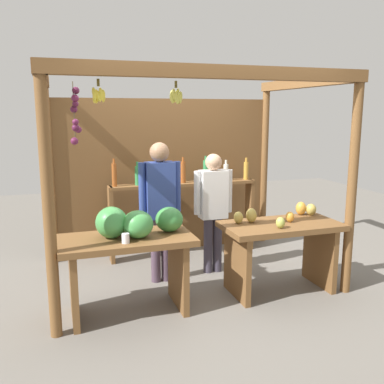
{
  "coord_description": "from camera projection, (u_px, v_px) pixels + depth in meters",
  "views": [
    {
      "loc": [
        -1.43,
        -4.58,
        1.93
      ],
      "look_at": [
        0.0,
        -0.2,
        1.05
      ],
      "focal_mm": 39.46,
      "sensor_mm": 36.0,
      "label": 1
    }
  ],
  "objects": [
    {
      "name": "ground_plane",
      "position": [
        187.0,
        275.0,
        5.07
      ],
      "size": [
        12.0,
        12.0,
        0.0
      ],
      "primitive_type": "plane",
      "color": "slate",
      "rests_on": "ground"
    },
    {
      "name": "fruit_counter_left",
      "position": [
        131.0,
        244.0,
        4.02
      ],
      "size": [
        1.26,
        0.64,
        1.06
      ],
      "color": "brown",
      "rests_on": "ground"
    },
    {
      "name": "bottle_shelf_unit",
      "position": [
        184.0,
        197.0,
        5.66
      ],
      "size": [
        2.01,
        0.22,
        1.35
      ],
      "color": "brown",
      "rests_on": "ground"
    },
    {
      "name": "vendor_woman",
      "position": [
        213.0,
        203.0,
        5.03
      ],
      "size": [
        0.48,
        0.2,
        1.45
      ],
      "rotation": [
        0.0,
        0.0,
        0.19
      ],
      "color": "#3F3949",
      "rests_on": "ground"
    },
    {
      "name": "fruit_counter_right",
      "position": [
        280.0,
        240.0,
        4.54
      ],
      "size": [
        1.26,
        0.66,
        0.92
      ],
      "color": "brown",
      "rests_on": "ground"
    },
    {
      "name": "vendor_man",
      "position": [
        160.0,
        200.0,
        4.72
      ],
      "size": [
        0.48,
        0.22,
        1.6
      ],
      "rotation": [
        0.0,
        0.0,
        -0.14
      ],
      "color": "#503D4C",
      "rests_on": "ground"
    },
    {
      "name": "market_stall",
      "position": [
        175.0,
        158.0,
        5.23
      ],
      "size": [
        3.13,
        2.06,
        2.34
      ],
      "color": "brown",
      "rests_on": "ground"
    }
  ]
}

